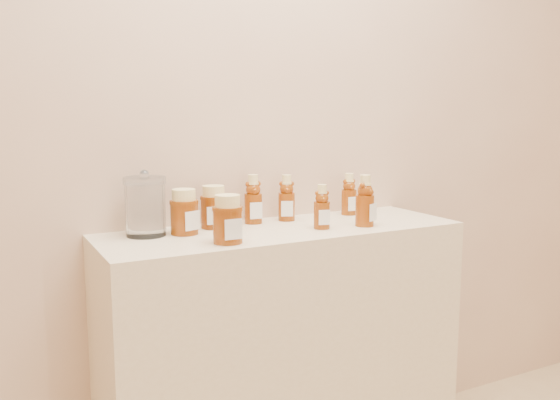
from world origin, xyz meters
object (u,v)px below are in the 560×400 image
bear_bottle_front_left (322,204)px  honey_jar_left (184,212)px  glass_canister (145,204)px  display_table (283,358)px  bear_bottle_back_left (253,196)px

bear_bottle_front_left → honey_jar_left: (-0.42, 0.13, -0.01)m
bear_bottle_front_left → glass_canister: (-0.54, 0.16, 0.02)m
honey_jar_left → bear_bottle_front_left: bearing=-32.6°
display_table → honey_jar_left: 0.61m
bear_bottle_front_left → glass_canister: glass_canister is taller
glass_canister → bear_bottle_back_left: bearing=4.9°
display_table → honey_jar_left: bearing=168.5°
bear_bottle_back_left → bear_bottle_front_left: size_ratio=1.15×
glass_canister → honey_jar_left: bearing=-15.5°
bear_bottle_front_left → display_table: bearing=164.7°
bear_bottle_back_left → glass_canister: glass_canister is taller
bear_bottle_front_left → honey_jar_left: 0.44m
display_table → bear_bottle_front_left: size_ratio=7.31×
display_table → bear_bottle_back_left: bear_bottle_back_left is taller
bear_bottle_back_left → glass_canister: bearing=-167.9°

